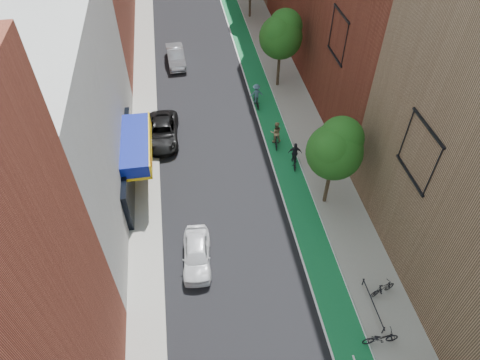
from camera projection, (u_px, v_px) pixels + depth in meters
name	position (u px, v px, depth m)	size (l,w,h in m)	color
bike_lane	(255.00, 76.00, 39.10)	(2.00, 68.00, 0.01)	#126933
sidewalk_left	(145.00, 85.00, 37.92)	(2.00, 68.00, 0.15)	gray
sidewalk_right	(282.00, 73.00, 39.33)	(3.00, 68.00, 0.15)	gray
building_left_white	(42.00, 116.00, 24.80)	(8.00, 20.00, 12.00)	silver
tree_near	(336.00, 148.00, 24.85)	(3.40, 3.36, 6.42)	#332619
tree_mid	(281.00, 34.00, 34.44)	(3.55, 3.53, 6.74)	#332619
parked_car_white	(197.00, 254.00, 24.41)	(1.58, 3.92, 1.33)	white
parked_car_black	(163.00, 132.00, 32.22)	(2.29, 4.98, 1.38)	black
parked_car_silver	(176.00, 56.00, 40.13)	(1.54, 4.42, 1.46)	#989BA1
cyclist_lane_near	(276.00, 136.00, 31.60)	(0.88, 1.79, 2.05)	black
cyclist_lane_mid	(295.00, 157.00, 30.10)	(1.00, 1.60, 1.95)	black
cyclist_lane_far	(256.00, 96.00, 35.15)	(1.12, 1.63, 2.01)	black
parked_bike_mid	(383.00, 289.00, 22.88)	(0.45, 1.61, 0.96)	black
parked_bike_far	(381.00, 338.00, 20.96)	(0.64, 1.83, 0.96)	black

